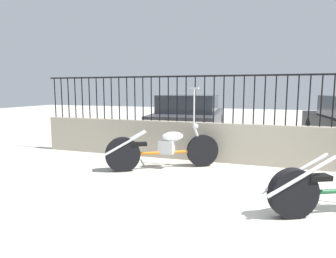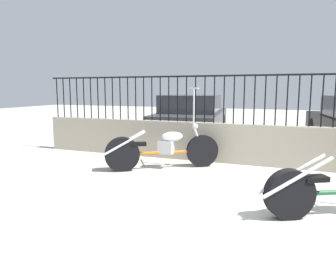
{
  "view_description": "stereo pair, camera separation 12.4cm",
  "coord_description": "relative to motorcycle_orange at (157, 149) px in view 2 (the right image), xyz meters",
  "views": [
    {
      "loc": [
        0.04,
        -3.39,
        1.49
      ],
      "look_at": [
        -1.91,
        2.22,
        0.7
      ],
      "focal_mm": 32.0,
      "sensor_mm": 36.0,
      "label": 1
    },
    {
      "loc": [
        0.15,
        -3.35,
        1.49
      ],
      "look_at": [
        -1.91,
        2.22,
        0.7
      ],
      "focal_mm": 32.0,
      "sensor_mm": 36.0,
      "label": 2
    }
  ],
  "objects": [
    {
      "name": "car_dark_grey",
      "position": [
        -0.43,
        3.88,
        0.29
      ],
      "size": [
        2.17,
        4.17,
        1.32
      ],
      "rotation": [
        0.0,
        0.0,
        1.66
      ],
      "color": "black",
      "rests_on": "ground_plane"
    },
    {
      "name": "low_wall",
      "position": [
        1.94,
        0.96,
        0.03
      ],
      "size": [
        10.22,
        0.18,
        0.81
      ],
      "color": "#B2A893",
      "rests_on": "ground_plane"
    },
    {
      "name": "ground_plane",
      "position": [
        1.94,
        -1.73,
        -0.38
      ],
      "size": [
        40.0,
        40.0,
        0.0
      ],
      "primitive_type": "plane",
      "color": "#B7B2A5"
    },
    {
      "name": "fence_railing",
      "position": [
        1.94,
        0.96,
        1.06
      ],
      "size": [
        10.22,
        0.04,
        0.97
      ],
      "color": "black",
      "rests_on": "low_wall"
    },
    {
      "name": "motorcycle_orange",
      "position": [
        0.0,
        0.0,
        0.0
      ],
      "size": [
        1.92,
        1.26,
        1.53
      ],
      "rotation": [
        0.0,
        0.0,
        0.56
      ],
      "color": "black",
      "rests_on": "ground_plane"
    }
  ]
}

